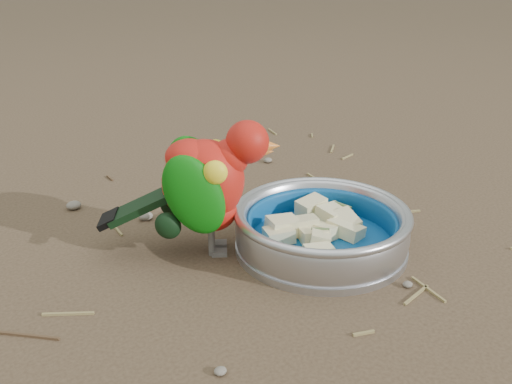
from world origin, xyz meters
TOP-DOWN VIEW (x-y plane):
  - ground at (0.00, 0.00)m, footprint 60.00×60.00m
  - food_bowl at (0.07, -0.02)m, footprint 0.24×0.24m
  - bowl_wall at (0.07, -0.02)m, footprint 0.24×0.24m
  - fruit_wedges at (0.07, -0.02)m, footprint 0.14×0.14m
  - lory_parrot at (-0.05, 0.07)m, footprint 0.24×0.21m
  - ground_debris at (-0.01, 0.00)m, footprint 0.90×0.80m

SIDE VIEW (x-z plane):
  - ground at x=0.00m, z-range 0.00..0.00m
  - ground_debris at x=-0.01m, z-range 0.00..0.01m
  - food_bowl at x=0.07m, z-range 0.00..0.02m
  - fruit_wedges at x=0.07m, z-range 0.02..0.05m
  - bowl_wall at x=0.07m, z-range 0.02..0.06m
  - lory_parrot at x=-0.05m, z-range 0.00..0.18m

